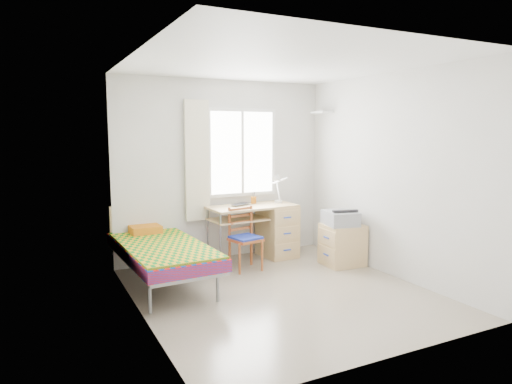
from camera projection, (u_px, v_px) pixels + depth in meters
floor at (281, 292)px, 5.30m from camera, size 3.50×3.50×0.00m
ceiling at (283, 63)px, 4.97m from camera, size 3.50×3.50×0.00m
wall_back at (223, 170)px, 6.69m from camera, size 3.20×0.00×3.20m
wall_left at (139, 189)px, 4.43m from camera, size 0.00×3.50×3.50m
wall_right at (391, 175)px, 5.84m from camera, size 0.00×3.50×3.50m
window at (242, 153)px, 6.77m from camera, size 1.10×0.04×1.30m
curtain at (197, 161)px, 6.42m from camera, size 0.35×0.05×1.70m
floating_shelf at (322, 112)px, 6.93m from camera, size 0.20×0.32×0.03m
bed at (161, 249)px, 5.64m from camera, size 1.02×2.02×0.86m
desk at (273, 228)px, 6.79m from camera, size 1.31×0.65×0.80m
chair at (245, 234)px, 6.18m from camera, size 0.43×0.43×0.85m
cabinet at (342, 245)px, 6.38m from camera, size 0.56×0.50×0.57m
printer at (340, 218)px, 6.31m from camera, size 0.49×0.54×0.20m
laptop at (243, 205)px, 6.58m from camera, size 0.40×0.34×0.03m
pen_cup at (254, 200)px, 6.78m from camera, size 0.08×0.08×0.10m
task_lamp at (279, 185)px, 6.69m from camera, size 0.24×0.33×0.45m
book at (243, 221)px, 6.52m from camera, size 0.20×0.26×0.02m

